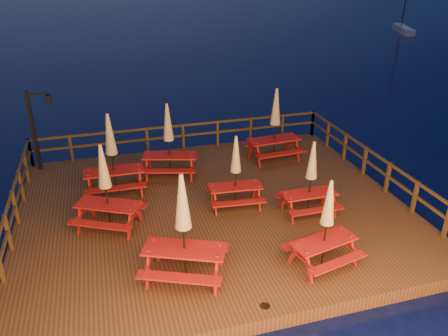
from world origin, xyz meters
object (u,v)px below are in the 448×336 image
Objects in this scene: sailboat at (403,29)px; picnic_table_0 at (169,139)px; picnic_table_2 at (105,186)px; picnic_table_1 at (183,226)px; lamp_post at (37,123)px.

sailboat is 43.09m from picnic_table_0.
picnic_table_2 is at bearing -113.75° from sailboat.
picnic_table_1 reaches higher than picnic_table_2.
picnic_table_1 is at bearing -109.90° from sailboat.
sailboat is 3.20× the size of picnic_table_1.
picnic_table_0 is 0.95× the size of picnic_table_1.
sailboat is (36.02, 27.36, -1.89)m from lamp_post.
picnic_table_1 is (-0.60, -5.69, 0.07)m from picnic_table_0.
picnic_table_0 is (-31.55, -29.31, 1.51)m from sailboat.
lamp_post is 5.32m from picnic_table_2.
picnic_table_0 is at bearing -23.56° from lamp_post.
lamp_post is 4.89m from picnic_table_0.
sailboat is 3.46× the size of picnic_table_2.
picnic_table_0 is at bearing 107.62° from picnic_table_1.
sailboat reaches higher than lamp_post.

